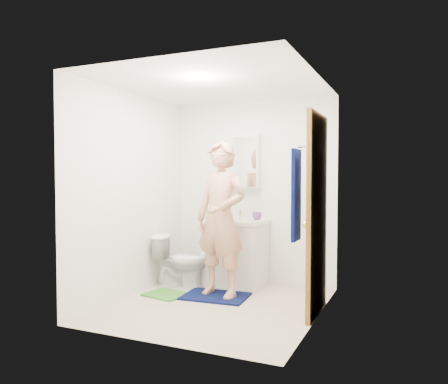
# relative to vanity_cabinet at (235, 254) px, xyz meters

# --- Properties ---
(floor) EXTENTS (2.20, 2.40, 0.02)m
(floor) POSITION_rel_vanity_cabinet_xyz_m (0.15, -0.91, -0.41)
(floor) COLOR beige
(floor) RESTS_ON ground
(ceiling) EXTENTS (2.20, 2.40, 0.02)m
(ceiling) POSITION_rel_vanity_cabinet_xyz_m (0.15, -0.91, 2.01)
(ceiling) COLOR white
(ceiling) RESTS_ON ground
(wall_back) EXTENTS (2.20, 0.02, 2.40)m
(wall_back) POSITION_rel_vanity_cabinet_xyz_m (0.15, 0.30, 0.80)
(wall_back) COLOR white
(wall_back) RESTS_ON ground
(wall_front) EXTENTS (2.20, 0.02, 2.40)m
(wall_front) POSITION_rel_vanity_cabinet_xyz_m (0.15, -2.12, 0.80)
(wall_front) COLOR white
(wall_front) RESTS_ON ground
(wall_left) EXTENTS (0.02, 2.40, 2.40)m
(wall_left) POSITION_rel_vanity_cabinet_xyz_m (-0.96, -0.91, 0.80)
(wall_left) COLOR white
(wall_left) RESTS_ON ground
(wall_right) EXTENTS (0.02, 2.40, 2.40)m
(wall_right) POSITION_rel_vanity_cabinet_xyz_m (1.26, -0.91, 0.80)
(wall_right) COLOR white
(wall_right) RESTS_ON ground
(vanity_cabinet) EXTENTS (0.75, 0.55, 0.80)m
(vanity_cabinet) POSITION_rel_vanity_cabinet_xyz_m (0.00, 0.00, 0.00)
(vanity_cabinet) COLOR white
(vanity_cabinet) RESTS_ON floor
(countertop) EXTENTS (0.79, 0.59, 0.05)m
(countertop) POSITION_rel_vanity_cabinet_xyz_m (0.00, 0.00, 0.43)
(countertop) COLOR white
(countertop) RESTS_ON vanity_cabinet
(sink_basin) EXTENTS (0.40, 0.40, 0.03)m
(sink_basin) POSITION_rel_vanity_cabinet_xyz_m (0.00, 0.00, 0.44)
(sink_basin) COLOR white
(sink_basin) RESTS_ON countertop
(faucet) EXTENTS (0.03, 0.03, 0.12)m
(faucet) POSITION_rel_vanity_cabinet_xyz_m (0.00, 0.18, 0.51)
(faucet) COLOR silver
(faucet) RESTS_ON countertop
(medicine_cabinet) EXTENTS (0.50, 0.12, 0.70)m
(medicine_cabinet) POSITION_rel_vanity_cabinet_xyz_m (0.00, 0.22, 1.20)
(medicine_cabinet) COLOR white
(medicine_cabinet) RESTS_ON wall_back
(mirror_panel) EXTENTS (0.46, 0.01, 0.66)m
(mirror_panel) POSITION_rel_vanity_cabinet_xyz_m (0.00, 0.16, 1.20)
(mirror_panel) COLOR white
(mirror_panel) RESTS_ON wall_back
(door) EXTENTS (0.05, 0.80, 2.05)m
(door) POSITION_rel_vanity_cabinet_xyz_m (1.22, -0.76, 0.62)
(door) COLOR brown
(door) RESTS_ON ground
(door_knob) EXTENTS (0.07, 0.07, 0.07)m
(door_knob) POSITION_rel_vanity_cabinet_xyz_m (1.18, -1.08, 0.55)
(door_knob) COLOR gold
(door_knob) RESTS_ON door
(towel) EXTENTS (0.03, 0.24, 0.80)m
(towel) POSITION_rel_vanity_cabinet_xyz_m (1.18, -1.48, 0.85)
(towel) COLOR #060E3E
(towel) RESTS_ON wall_right
(towel_hook) EXTENTS (0.06, 0.02, 0.02)m
(towel_hook) POSITION_rel_vanity_cabinet_xyz_m (1.22, -1.48, 1.27)
(towel_hook) COLOR silver
(towel_hook) RESTS_ON wall_right
(toilet) EXTENTS (0.73, 0.53, 0.67)m
(toilet) POSITION_rel_vanity_cabinet_xyz_m (-0.60, -0.37, -0.07)
(toilet) COLOR white
(toilet) RESTS_ON floor
(bath_mat) EXTENTS (0.77, 0.58, 0.02)m
(bath_mat) POSITION_rel_vanity_cabinet_xyz_m (0.01, -0.64, -0.39)
(bath_mat) COLOR #060E3E
(bath_mat) RESTS_ON floor
(green_rug) EXTENTS (0.53, 0.48, 0.02)m
(green_rug) POSITION_rel_vanity_cabinet_xyz_m (-0.56, -0.80, -0.39)
(green_rug) COLOR #418C2E
(green_rug) RESTS_ON floor
(soap_dispenser) EXTENTS (0.11, 0.11, 0.21)m
(soap_dispenser) POSITION_rel_vanity_cabinet_xyz_m (-0.24, -0.04, 0.56)
(soap_dispenser) COLOR #AF5172
(soap_dispenser) RESTS_ON countertop
(toothbrush_cup) EXTENTS (0.16, 0.16, 0.09)m
(toothbrush_cup) POSITION_rel_vanity_cabinet_xyz_m (0.27, 0.09, 0.50)
(toothbrush_cup) COLOR #6A3F8A
(toothbrush_cup) RESTS_ON countertop
(man) EXTENTS (0.73, 0.56, 1.80)m
(man) POSITION_rel_vanity_cabinet_xyz_m (0.07, -0.60, 0.52)
(man) COLOR tan
(man) RESTS_ON bath_mat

